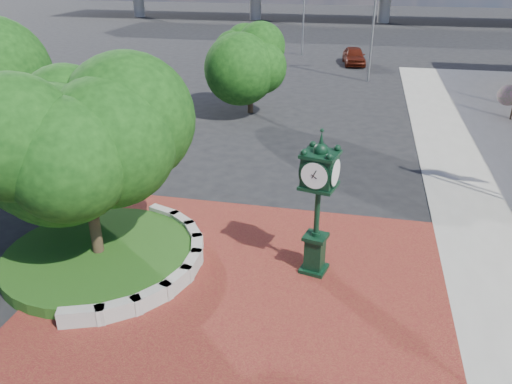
# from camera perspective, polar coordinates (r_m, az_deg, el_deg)

# --- Properties ---
(ground) EXTENTS (200.00, 200.00, 0.00)m
(ground) POSITION_cam_1_polar(r_m,az_deg,el_deg) (15.76, -0.99, -9.99)
(ground) COLOR black
(ground) RESTS_ON ground
(plaza) EXTENTS (12.00, 12.00, 0.04)m
(plaza) POSITION_cam_1_polar(r_m,az_deg,el_deg) (14.96, -1.88, -12.08)
(plaza) COLOR maroon
(plaza) RESTS_ON ground
(planter_wall) EXTENTS (2.96, 6.77, 0.54)m
(planter_wall) POSITION_cam_1_polar(r_m,az_deg,el_deg) (16.34, -10.37, -7.89)
(planter_wall) COLOR #9E9B93
(planter_wall) RESTS_ON ground
(grass_bed) EXTENTS (6.10, 6.10, 0.40)m
(grass_bed) POSITION_cam_1_polar(r_m,az_deg,el_deg) (17.31, -17.46, -6.97)
(grass_bed) COLOR #1E4012
(grass_bed) RESTS_ON ground
(tree_planter) EXTENTS (5.20, 5.20, 6.33)m
(tree_planter) POSITION_cam_1_polar(r_m,az_deg,el_deg) (15.79, -19.10, 3.95)
(tree_planter) COLOR #38281C
(tree_planter) RESTS_ON ground
(tree_street) EXTENTS (4.40, 4.40, 5.45)m
(tree_street) POSITION_cam_1_polar(r_m,az_deg,el_deg) (31.85, -0.67, 14.67)
(tree_street) COLOR #38281C
(tree_street) RESTS_ON ground
(post_clock) EXTENTS (1.14, 1.14, 4.69)m
(post_clock) POSITION_cam_1_polar(r_m,az_deg,el_deg) (14.97, 7.09, -0.76)
(post_clock) COLOR black
(post_clock) RESTS_ON ground
(parked_car) EXTENTS (2.50, 4.85, 1.58)m
(parked_car) POSITION_cam_1_polar(r_m,az_deg,el_deg) (48.87, 11.13, 15.03)
(parked_car) COLOR #4E160B
(parked_car) RESTS_ON ground
(street_lamp_near) EXTENTS (2.18, 0.80, 9.90)m
(street_lamp_near) POSITION_cam_1_polar(r_m,az_deg,el_deg) (41.45, 13.79, 20.05)
(street_lamp_near) COLOR slate
(street_lamp_near) RESTS_ON ground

